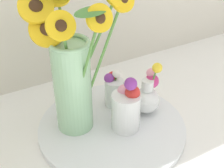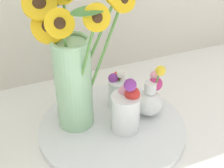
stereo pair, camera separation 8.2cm
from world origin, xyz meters
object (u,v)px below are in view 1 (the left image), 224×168
vase_bulb_right (148,95)px  vase_small_back (114,90)px  serving_tray (112,127)px  mason_jar_sunflowers (72,70)px  vase_small_center (126,107)px

vase_bulb_right → vase_small_back: bearing=132.0°
serving_tray → mason_jar_sunflowers: (-0.09, 0.05, 0.19)m
mason_jar_sunflowers → vase_small_center: 0.18m
vase_small_center → serving_tray: bearing=140.9°
vase_bulb_right → vase_small_back: 0.11m
serving_tray → vase_small_back: 0.12m
vase_small_center → vase_small_back: vase_small_center is taller
serving_tray → vase_bulb_right: vase_bulb_right is taller
vase_small_center → mason_jar_sunflowers: bearing=146.2°
vase_small_center → vase_bulb_right: bearing=18.8°
mason_jar_sunflowers → vase_bulb_right: 0.25m
vase_small_center → vase_bulb_right: 0.10m
vase_small_center → vase_small_back: size_ratio=1.36×
vase_small_back → vase_bulb_right: bearing=-48.0°
vase_small_center → vase_bulb_right: size_ratio=1.01×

